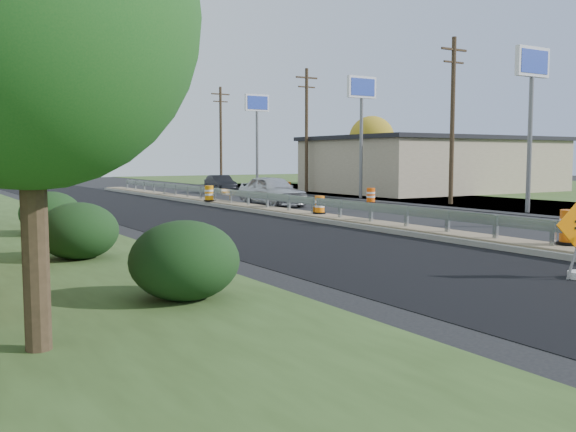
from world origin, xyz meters
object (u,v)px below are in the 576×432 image
barrel_shoulder_near (371,196)px  barrel_median_far (209,194)px  barrel_median_mid (320,205)px  car_dark_mid (221,184)px  car_silver (272,191)px  barrel_shoulder_mid (287,188)px  barrel_median_near (570,228)px

barrel_shoulder_near → barrel_median_far: bearing=158.2°
barrel_median_mid → barrel_median_far: bearing=94.3°
barrel_shoulder_near → car_dark_mid: (-2.73, 14.51, 0.24)m
barrel_median_mid → barrel_median_far: (-0.74, 9.84, 0.05)m
car_dark_mid → barrel_shoulder_near: bearing=-71.4°
car_silver → car_dark_mid: bearing=75.6°
barrel_shoulder_mid → car_dark_mid: car_dark_mid is taller
barrel_shoulder_near → car_silver: (-5.88, 1.37, 0.41)m
barrel_median_near → car_dark_mid: 33.11m
barrel_median_near → car_dark_mid: bearing=81.5°
car_silver → barrel_median_mid: bearing=-106.3°
barrel_shoulder_mid → car_silver: bearing=-125.7°
barrel_median_near → barrel_shoulder_near: bearing=67.3°
barrel_median_near → car_dark_mid: car_dark_mid is taller
barrel_median_far → car_dark_mid: size_ratio=0.22×
barrel_median_far → car_dark_mid: car_dark_mid is taller
barrel_shoulder_near → car_silver: 6.05m
barrel_median_near → barrel_median_mid: barrel_median_near is taller
barrel_shoulder_mid → car_silver: 11.63m
barrel_shoulder_near → barrel_median_mid: bearing=-141.6°
barrel_median_mid → barrel_shoulder_mid: bearing=62.5°
barrel_shoulder_mid → car_dark_mid: size_ratio=0.22×
barrel_shoulder_mid → barrel_median_near: bearing=-106.4°
car_dark_mid → barrel_median_near: bearing=-90.6°
barrel_shoulder_mid → car_dark_mid: (-3.64, 3.70, 0.24)m
barrel_median_near → barrel_shoulder_near: (7.64, 18.24, -0.27)m
barrel_shoulder_near → car_silver: car_silver is taller
barrel_median_near → barrel_median_far: bearing=92.9°
barrel_median_far → car_silver: (2.86, -2.13, 0.19)m
barrel_shoulder_near → barrel_shoulder_mid: bearing=85.2°
barrel_median_mid → barrel_shoulder_mid: size_ratio=0.87×
barrel_median_far → barrel_shoulder_near: 9.42m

